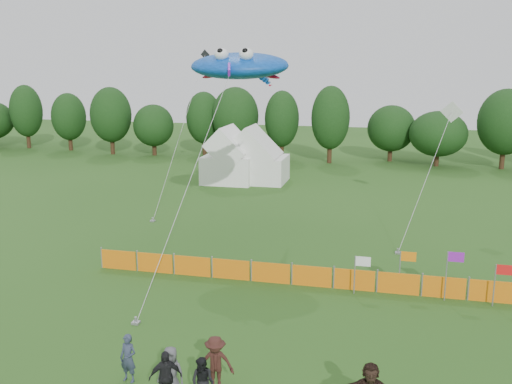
% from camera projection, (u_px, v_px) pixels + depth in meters
% --- Properties ---
extents(ground, '(160.00, 160.00, 0.00)m').
position_uv_depth(ground, '(214.00, 383.00, 18.93)').
color(ground, '#234C16').
rests_on(ground, ground).
extents(treeline, '(104.57, 8.78, 8.36)m').
position_uv_depth(treeline, '(356.00, 123.00, 60.28)').
color(treeline, '#382314').
rests_on(treeline, ground).
extents(tent_left, '(4.50, 4.50, 3.97)m').
position_uv_depth(tent_left, '(230.00, 160.00, 50.66)').
color(tent_left, white).
rests_on(tent_left, ground).
extents(tent_right, '(5.34, 4.27, 3.77)m').
position_uv_depth(tent_right, '(257.00, 161.00, 50.77)').
color(tent_right, white).
rests_on(tent_right, ground).
extents(barrier_fence, '(21.90, 0.06, 1.00)m').
position_uv_depth(barrier_fence, '(312.00, 276.00, 27.06)').
color(barrier_fence, orange).
rests_on(barrier_fence, ground).
extents(flag_row, '(6.73, 0.61, 2.29)m').
position_uv_depth(flag_row, '(428.00, 270.00, 25.45)').
color(flag_row, gray).
rests_on(flag_row, ground).
extents(spectator_a, '(0.67, 0.50, 1.66)m').
position_uv_depth(spectator_a, '(128.00, 358.00, 18.88)').
color(spectator_a, '#2B3448').
rests_on(spectator_a, ground).
extents(spectator_b, '(0.88, 0.74, 1.61)m').
position_uv_depth(spectator_b, '(203.00, 383.00, 17.48)').
color(spectator_b, black).
rests_on(spectator_b, ground).
extents(spectator_c, '(1.31, 0.91, 1.86)m').
position_uv_depth(spectator_c, '(215.00, 364.00, 18.35)').
color(spectator_c, '#351915').
rests_on(spectator_c, ground).
extents(spectator_d, '(1.11, 0.88, 1.77)m').
position_uv_depth(spectator_d, '(165.00, 378.00, 17.62)').
color(spectator_d, black).
rests_on(spectator_d, ground).
extents(spectator_e, '(0.89, 0.61, 1.74)m').
position_uv_depth(spectator_e, '(171.00, 373.00, 17.92)').
color(spectator_e, '#49494E').
rests_on(spectator_e, ground).
extents(stingray_kite, '(5.75, 18.81, 11.24)m').
position_uv_depth(stingray_kite, '(242.00, 66.00, 31.83)').
color(stingray_kite, blue).
rests_on(stingray_kite, ground).
extents(small_kite_white, '(3.87, 7.70, 8.06)m').
position_uv_depth(small_kite_white, '(441.00, 141.00, 35.41)').
color(small_kite_white, silver).
rests_on(small_kite_white, ground).
extents(small_kite_dark, '(0.83, 11.47, 11.50)m').
position_uv_depth(small_kite_dark, '(185.00, 118.00, 42.91)').
color(small_kite_dark, black).
rests_on(small_kite_dark, ground).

